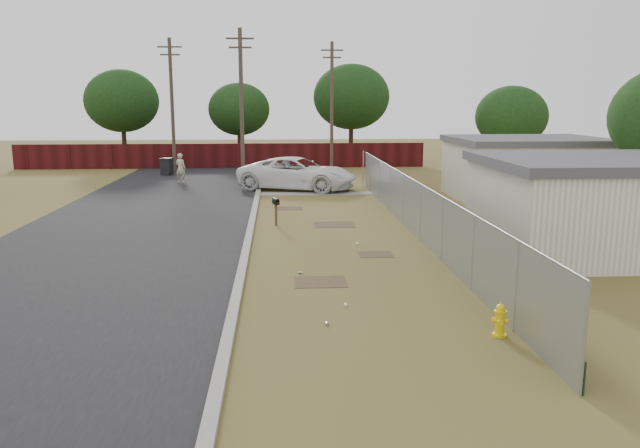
{
  "coord_description": "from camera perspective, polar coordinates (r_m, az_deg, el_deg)",
  "views": [
    {
      "loc": [
        -1.91,
        -21.39,
        4.87
      ],
      "look_at": [
        -0.63,
        -2.36,
        1.1
      ],
      "focal_mm": 35.0,
      "sensor_mm": 36.0,
      "label": 1
    }
  ],
  "objects": [
    {
      "name": "mailbox",
      "position": [
        24.65,
        -4.06,
        1.84
      ],
      "size": [
        0.3,
        0.48,
        1.12
      ],
      "color": "brown",
      "rests_on": "ground"
    },
    {
      "name": "houses",
      "position": [
        27.34,
        21.35,
        3.46
      ],
      "size": [
        9.3,
        17.24,
        3.1
      ],
      "color": "white",
      "rests_on": "ground"
    },
    {
      "name": "trash_bin",
      "position": [
        43.01,
        -13.84,
        5.14
      ],
      "size": [
        0.9,
        0.98,
        1.15
      ],
      "color": "black",
      "rests_on": "ground"
    },
    {
      "name": "privacy_fence",
      "position": [
        46.74,
        -8.92,
        6.17
      ],
      "size": [
        30.0,
        0.12,
        1.8
      ],
      "primitive_type": "cube",
      "color": "#3F0D0F",
      "rests_on": "ground"
    },
    {
      "name": "chainlink_fence",
      "position": [
        23.33,
        8.66,
        1.0
      ],
      "size": [
        0.1,
        27.06,
        2.02
      ],
      "color": "gray",
      "rests_on": "ground"
    },
    {
      "name": "fire_hydrant",
      "position": [
        13.76,
        16.14,
        -8.47
      ],
      "size": [
        0.37,
        0.37,
        0.74
      ],
      "color": "yellow",
      "rests_on": "ground"
    },
    {
      "name": "utility_poles",
      "position": [
        42.09,
        -6.36,
        10.87
      ],
      "size": [
        12.6,
        8.24,
        9.0
      ],
      "color": "#493C30",
      "rests_on": "ground"
    },
    {
      "name": "ground",
      "position": [
        22.02,
        1.22,
        -1.6
      ],
      "size": [
        120.0,
        120.0,
        0.0
      ],
      "primitive_type": "plane",
      "color": "brown",
      "rests_on": "ground"
    },
    {
      "name": "scattered_litter",
      "position": [
        17.12,
        1.26,
        -5.21
      ],
      "size": [
        2.22,
        7.9,
        0.07
      ],
      "color": "white",
      "rests_on": "ground"
    },
    {
      "name": "horizon_trees",
      "position": [
        45.03,
        -0.36,
        10.87
      ],
      "size": [
        33.32,
        31.94,
        7.78
      ],
      "color": "#332317",
      "rests_on": "ground"
    },
    {
      "name": "pickup_truck",
      "position": [
        34.88,
        -2.08,
        4.65
      ],
      "size": [
        7.17,
        5.18,
        1.81
      ],
      "primitive_type": "imported",
      "rotation": [
        0.0,
        0.0,
        1.2
      ],
      "color": "white",
      "rests_on": "ground"
    },
    {
      "name": "street",
      "position": [
        30.23,
        -13.04,
        1.65
      ],
      "size": [
        15.1,
        60.0,
        0.12
      ],
      "color": "black",
      "rests_on": "ground"
    },
    {
      "name": "pedestrian",
      "position": [
        38.65,
        -12.63,
        5.01
      ],
      "size": [
        0.77,
        0.66,
        1.79
      ],
      "primitive_type": "imported",
      "rotation": [
        0.0,
        0.0,
        2.72
      ],
      "color": "#C0B48D",
      "rests_on": "ground"
    }
  ]
}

